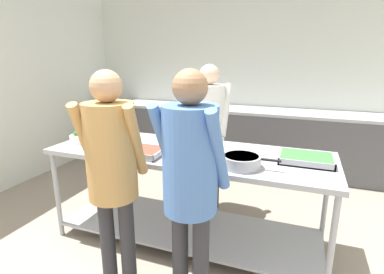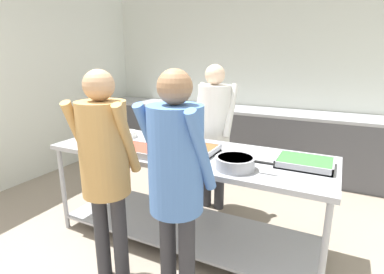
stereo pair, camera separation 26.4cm
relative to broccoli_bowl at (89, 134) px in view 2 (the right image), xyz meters
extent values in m
cube|color=silver|center=(0.93, 2.58, 0.40)|extent=(5.08, 0.06, 2.65)
cube|color=silver|center=(-1.58, 0.74, 0.40)|extent=(0.06, 3.80, 2.65)
cube|color=#4C4C51|center=(0.93, 2.21, -0.49)|extent=(4.92, 0.62, 0.87)
cube|color=#9EA0A8|center=(0.93, 2.21, -0.03)|extent=(4.92, 0.65, 0.04)
cube|color=black|center=(1.86, 2.21, -0.03)|extent=(0.52, 0.38, 0.02)
cube|color=#9EA0A8|center=(1.05, 0.09, -0.07)|extent=(2.45, 0.84, 0.04)
cube|color=#9EA0A8|center=(1.05, 0.09, -0.80)|extent=(2.37, 0.76, 0.02)
cylinder|color=#9EA0A8|center=(-0.12, -0.28, -0.50)|extent=(0.04, 0.04, 0.84)
cylinder|color=#9EA0A8|center=(2.22, -0.28, -0.50)|extent=(0.04, 0.04, 0.84)
cylinder|color=#9EA0A8|center=(-0.12, 0.46, -0.50)|extent=(0.04, 0.04, 0.84)
cylinder|color=#9EA0A8|center=(2.22, 0.46, -0.50)|extent=(0.04, 0.04, 0.84)
cylinder|color=silver|center=(0.00, 0.00, -0.01)|extent=(0.25, 0.25, 0.07)
sphere|color=#2D702D|center=(0.03, 0.00, 0.04)|extent=(0.06, 0.06, 0.06)
sphere|color=#2D702D|center=(0.03, 0.04, 0.04)|extent=(0.06, 0.06, 0.06)
sphere|color=#2D702D|center=(-0.06, 0.03, 0.04)|extent=(0.07, 0.07, 0.07)
sphere|color=#2D702D|center=(-0.05, -0.03, 0.04)|extent=(0.06, 0.06, 0.06)
sphere|color=#2D702D|center=(0.01, -0.03, 0.04)|extent=(0.07, 0.07, 0.07)
cylinder|color=white|center=(0.28, 0.22, -0.04)|extent=(0.23, 0.23, 0.01)
cylinder|color=white|center=(0.28, 0.22, -0.03)|extent=(0.23, 0.23, 0.01)
cylinder|color=white|center=(0.28, 0.22, -0.02)|extent=(0.23, 0.23, 0.01)
cylinder|color=white|center=(0.28, 0.22, 0.00)|extent=(0.22, 0.22, 0.01)
cylinder|color=white|center=(0.28, 0.22, 0.01)|extent=(0.22, 0.22, 0.01)
cube|color=#9EA0A8|center=(0.67, -0.14, -0.04)|extent=(0.48, 0.28, 0.01)
cube|color=#B23D2D|center=(0.67, -0.14, -0.02)|extent=(0.45, 0.26, 0.04)
cube|color=#9EA0A8|center=(0.67, -0.28, -0.02)|extent=(0.48, 0.01, 0.05)
cube|color=#9EA0A8|center=(0.67, -0.01, -0.02)|extent=(0.48, 0.01, 0.05)
cube|color=#9EA0A8|center=(0.43, -0.14, -0.02)|extent=(0.01, 0.28, 0.05)
cube|color=#9EA0A8|center=(0.90, -0.14, -0.02)|extent=(0.01, 0.28, 0.05)
cube|color=#9EA0A8|center=(1.13, 0.07, -0.04)|extent=(0.37, 0.34, 0.01)
cube|color=brown|center=(1.13, 0.07, -0.02)|extent=(0.35, 0.32, 0.04)
cube|color=#9EA0A8|center=(1.13, -0.09, -0.02)|extent=(0.37, 0.01, 0.05)
cube|color=#9EA0A8|center=(1.13, 0.23, -0.02)|extent=(0.37, 0.01, 0.05)
cube|color=#9EA0A8|center=(0.95, 0.07, -0.02)|extent=(0.01, 0.34, 0.05)
cube|color=#9EA0A8|center=(1.31, 0.07, -0.02)|extent=(0.01, 0.34, 0.05)
cylinder|color=#9EA0A8|center=(1.56, -0.14, 0.00)|extent=(0.29, 0.29, 0.09)
cylinder|color=beige|center=(1.56, -0.14, 0.04)|extent=(0.26, 0.26, 0.01)
cylinder|color=black|center=(1.78, -0.14, 0.03)|extent=(0.14, 0.02, 0.02)
cube|color=#9EA0A8|center=(2.02, 0.15, -0.04)|extent=(0.41, 0.31, 0.01)
cube|color=#387A38|center=(2.02, 0.15, -0.02)|extent=(0.38, 0.29, 0.04)
cube|color=#9EA0A8|center=(2.02, 0.00, -0.02)|extent=(0.41, 0.01, 0.05)
cube|color=#9EA0A8|center=(2.02, 0.30, -0.02)|extent=(0.41, 0.01, 0.05)
cube|color=#9EA0A8|center=(1.82, 0.15, -0.02)|extent=(0.01, 0.31, 0.05)
cube|color=#9EA0A8|center=(2.21, 0.15, -0.02)|extent=(0.01, 0.31, 0.05)
cylinder|color=#2D2D33|center=(1.27, -0.61, -0.56)|extent=(0.11, 0.11, 0.73)
cylinder|color=#2D2D33|center=(1.42, -0.63, -0.56)|extent=(0.11, 0.11, 0.73)
cylinder|color=#4770B2|center=(1.16, -0.60, 0.22)|extent=(0.10, 0.31, 0.55)
cylinder|color=#4770B2|center=(1.52, -0.64, 0.22)|extent=(0.10, 0.31, 0.55)
cylinder|color=#4770B2|center=(1.34, -0.62, 0.14)|extent=(0.34, 0.34, 0.67)
sphere|color=#8C6647|center=(1.34, -0.62, 0.59)|extent=(0.21, 0.21, 0.21)
cylinder|color=#2D2D33|center=(0.70, -0.64, -0.56)|extent=(0.11, 0.11, 0.72)
cylinder|color=#2D2D33|center=(0.84, -0.61, -0.56)|extent=(0.11, 0.11, 0.72)
cylinder|color=tan|center=(0.59, -0.66, 0.21)|extent=(0.14, 0.31, 0.54)
cylinder|color=tan|center=(0.95, -0.58, 0.21)|extent=(0.14, 0.31, 0.54)
cylinder|color=tan|center=(0.77, -0.62, 0.13)|extent=(0.34, 0.34, 0.67)
sphere|color=tan|center=(0.77, -0.62, 0.57)|extent=(0.21, 0.21, 0.21)
cylinder|color=#2D2D33|center=(1.10, 0.78, -0.56)|extent=(0.11, 0.11, 0.72)
cylinder|color=#2D2D33|center=(0.94, 0.78, -0.56)|extent=(0.11, 0.11, 0.72)
cylinder|color=silver|center=(1.20, 0.78, 0.21)|extent=(0.07, 0.30, 0.54)
cylinder|color=silver|center=(0.84, 0.78, 0.21)|extent=(0.07, 0.30, 0.54)
cylinder|color=silver|center=(1.02, 0.78, 0.13)|extent=(0.34, 0.34, 0.67)
sphere|color=beige|center=(1.02, 0.78, 0.57)|extent=(0.21, 0.21, 0.21)
cylinder|color=silver|center=(0.72, 2.18, 0.09)|extent=(0.06, 0.06, 0.20)
cone|color=silver|center=(0.72, 2.18, 0.23)|extent=(0.05, 0.05, 0.08)
cylinder|color=black|center=(0.72, 2.18, 0.27)|extent=(0.03, 0.03, 0.02)
camera|label=1|loc=(1.96, -2.23, 0.76)|focal=28.00mm
camera|label=2|loc=(2.20, -2.12, 0.76)|focal=28.00mm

